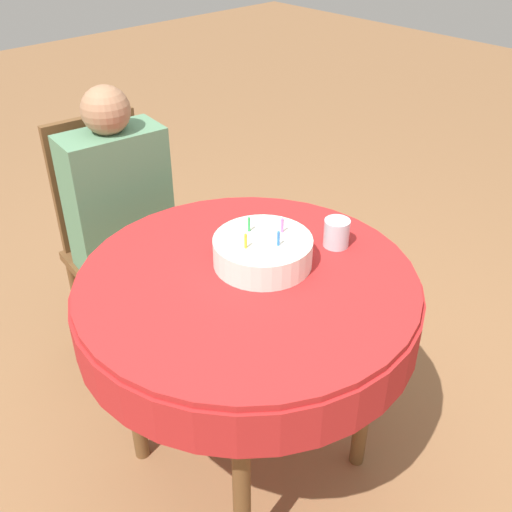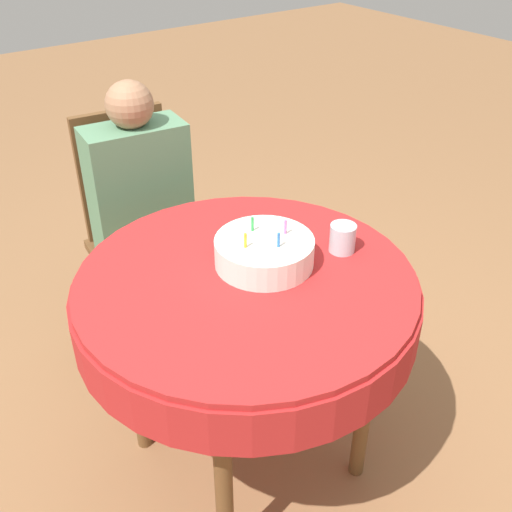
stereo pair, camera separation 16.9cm
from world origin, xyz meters
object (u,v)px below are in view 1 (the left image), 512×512
Objects in this scene: person at (122,210)px; birthday_cake at (263,251)px; chair at (116,236)px; drinking_glass at (337,233)px.

birthday_cake is (0.03, -0.73, 0.15)m from person.
person reaches higher than chair.
drinking_glass is (0.25, -0.91, 0.31)m from chair.
person is at bearing 92.48° from birthday_cake.
person reaches higher than birthday_cake.
birthday_cake is 0.24m from drinking_glass.
chair is 0.99m from drinking_glass.
person is 3.95× the size of birthday_cake.
birthday_cake is (0.02, -0.83, 0.31)m from chair.
drinking_glass is at bearing -65.35° from person.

